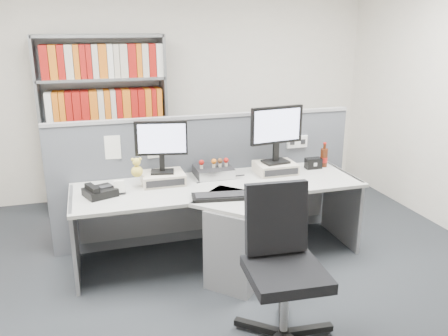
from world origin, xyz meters
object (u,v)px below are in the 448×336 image
object	(u,v)px
monitor_right	(277,130)
desk_fan	(288,122)
shelving_unit	(105,126)
desk_calendar	(119,188)
desk_phone	(99,192)
monitor_left	(161,142)
mouse	(267,189)
cola_bottle	(324,158)
desk	(226,220)
office_chair	(282,261)
filing_cabinet	(286,173)
desktop_pc	(213,171)
keyboard	(222,196)
speaker	(313,163)

from	to	relation	value
monitor_right	desk_fan	bearing A→B (deg)	60.19
desk_fan	shelving_unit	bearing A→B (deg)	167.92
monitor_right	desk_calendar	xyz separation A→B (m)	(-1.50, -0.17, -0.38)
desk_phone	desk_calendar	distance (m)	0.17
monitor_left	mouse	size ratio (longest dim) A/B	4.20
desk_calendar	shelving_unit	bearing A→B (deg)	90.69
desk_calendar	cola_bottle	xyz separation A→B (m)	(2.05, 0.22, 0.04)
mouse	desk_calendar	size ratio (longest dim) A/B	0.96
desk	monitor_left	bearing A→B (deg)	141.46
shelving_unit	office_chair	size ratio (longest dim) A/B	1.89
filing_cabinet	desk_phone	bearing A→B (deg)	-152.08
desk_phone	office_chair	world-z (taller)	office_chair
filing_cabinet	desk_fan	xyz separation A→B (m)	(0.00, -0.00, 0.64)
desk	filing_cabinet	xyz separation A→B (m)	(1.20, 1.40, -0.11)
monitor_left	desktop_pc	xyz separation A→B (m)	(0.50, 0.07, -0.34)
desk_phone	filing_cabinet	size ratio (longest dim) A/B	0.44
keyboard	office_chair	bearing A→B (deg)	-79.09
desktop_pc	office_chair	bearing A→B (deg)	-86.79
desk	desk_calendar	distance (m)	0.96
desktop_pc	desk_fan	size ratio (longest dim) A/B	0.74
monitor_right	desk_fan	distance (m)	1.18
shelving_unit	filing_cabinet	xyz separation A→B (m)	(2.10, -0.45, -0.63)
desk	desk_calendar	world-z (taller)	desk_calendar
keyboard	filing_cabinet	distance (m)	2.03
desk	desk_phone	world-z (taller)	desk_phone
keyboard	cola_bottle	size ratio (longest dim) A/B	2.06
keyboard	desk_phone	xyz separation A→B (m)	(-0.97, 0.34, 0.02)
cola_bottle	office_chair	size ratio (longest dim) A/B	0.24
mouse	shelving_unit	size ratio (longest dim) A/B	0.06
keyboard	desk_calendar	distance (m)	0.88
cola_bottle	shelving_unit	bearing A→B (deg)	145.59
desktop_pc	keyboard	world-z (taller)	desktop_pc
desk	desktop_pc	world-z (taller)	desktop_pc
filing_cabinet	monitor_left	bearing A→B (deg)	-148.85
desk	monitor_left	size ratio (longest dim) A/B	5.50
speaker	filing_cabinet	xyz separation A→B (m)	(0.16, 0.99, -0.42)
office_chair	desktop_pc	bearing A→B (deg)	93.21
shelving_unit	filing_cabinet	world-z (taller)	shelving_unit
shelving_unit	keyboard	bearing A→B (deg)	-67.31
desk_calendar	shelving_unit	size ratio (longest dim) A/B	0.06
mouse	shelving_unit	distance (m)	2.32
speaker	monitor_right	bearing A→B (deg)	-177.04
desk	filing_cabinet	bearing A→B (deg)	49.39
desktop_pc	speaker	bearing A→B (deg)	-2.62
office_chair	keyboard	bearing A→B (deg)	100.91
filing_cabinet	office_chair	xyz separation A→B (m)	(-1.10, -2.41, 0.22)
desk_phone	shelving_unit	bearing A→B (deg)	84.93
desk_fan	monitor_right	bearing A→B (deg)	-119.81
monitor_right	speaker	xyz separation A→B (m)	(0.42, 0.02, -0.37)
desktop_pc	desk_fan	world-z (taller)	desk_fan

